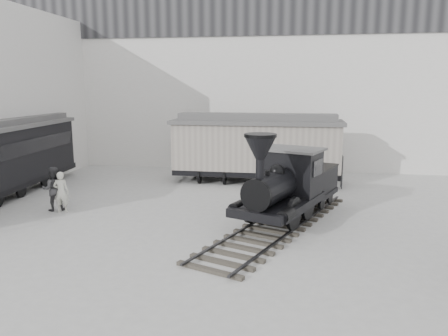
% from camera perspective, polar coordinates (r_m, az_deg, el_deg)
% --- Properties ---
extents(ground, '(90.00, 90.00, 0.00)m').
position_cam_1_polar(ground, '(13.86, -0.86, -10.95)').
color(ground, '#9E9E9B').
extents(north_wall, '(34.00, 2.51, 11.00)m').
position_cam_1_polar(north_wall, '(27.77, 4.56, 11.55)').
color(north_wall, silver).
rests_on(north_wall, ground).
extents(locomotive, '(5.65, 9.96, 3.49)m').
position_cam_1_polar(locomotive, '(16.69, 8.19, -2.66)').
color(locomotive, '#3C3830').
rests_on(locomotive, ground).
extents(boxcar, '(9.02, 2.89, 3.69)m').
position_cam_1_polar(boxcar, '(23.40, 4.24, 2.84)').
color(boxcar, black).
rests_on(boxcar, ground).
extents(visitor_a, '(0.69, 0.52, 1.70)m').
position_cam_1_polar(visitor_a, '(19.01, -20.49, -2.95)').
color(visitor_a, silver).
rests_on(visitor_a, ground).
extents(visitor_b, '(1.12, 1.04, 1.84)m').
position_cam_1_polar(visitor_b, '(19.39, -21.40, -2.54)').
color(visitor_b, '#3A3A3C').
rests_on(visitor_b, ground).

